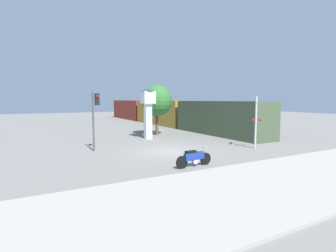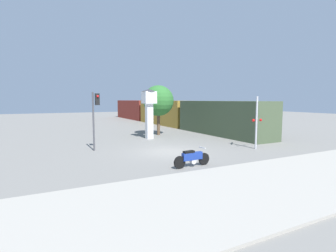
{
  "view_description": "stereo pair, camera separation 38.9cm",
  "coord_description": "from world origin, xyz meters",
  "views": [
    {
      "loc": [
        -8.47,
        -15.41,
        3.52
      ],
      "look_at": [
        0.4,
        0.79,
        1.67
      ],
      "focal_mm": 28.0,
      "sensor_mm": 36.0,
      "label": 1
    },
    {
      "loc": [
        -8.13,
        -15.59,
        3.52
      ],
      "look_at": [
        0.4,
        0.79,
        1.67
      ],
      "focal_mm": 28.0,
      "sensor_mm": 36.0,
      "label": 2
    }
  ],
  "objects": [
    {
      "name": "motorcycle",
      "position": [
        -0.76,
        -4.17,
        0.47
      ],
      "size": [
        2.23,
        0.48,
        0.98
      ],
      "rotation": [
        0.0,
        0.0,
        0.06
      ],
      "color": "black",
      "rests_on": "ground_plane"
    },
    {
      "name": "sidewalk_strip",
      "position": [
        0.0,
        -8.16,
        0.05
      ],
      "size": [
        36.0,
        6.0,
        0.1
      ],
      "color": "#9E998E",
      "rests_on": "ground_plane"
    },
    {
      "name": "traffic_light",
      "position": [
        -4.25,
        2.67,
        2.8
      ],
      "size": [
        0.5,
        0.35,
        4.06
      ],
      "color": "#47474C",
      "rests_on": "ground_plane"
    },
    {
      "name": "street_tree",
      "position": [
        3.06,
        7.99,
        3.42
      ],
      "size": [
        3.05,
        3.05,
        4.95
      ],
      "color": "brown",
      "rests_on": "ground_plane"
    },
    {
      "name": "railroad_crossing_signal",
      "position": [
        6.08,
        -2.0,
        2.06
      ],
      "size": [
        0.9,
        0.82,
        3.77
      ],
      "color": "#B7B7BC",
      "rests_on": "ground_plane"
    },
    {
      "name": "freight_train",
      "position": [
        8.89,
        17.98,
        1.7
      ],
      "size": [
        2.8,
        37.53,
        3.4
      ],
      "color": "#425138",
      "rests_on": "ground_plane"
    },
    {
      "name": "ground_plane",
      "position": [
        0.0,
        0.0,
        0.0
      ],
      "size": [
        120.0,
        120.0,
        0.0
      ],
      "primitive_type": "plane",
      "color": "slate"
    },
    {
      "name": "clock_tower",
      "position": [
        1.25,
        6.11,
        2.98
      ],
      "size": [
        1.3,
        1.3,
        4.47
      ],
      "color": "white",
      "rests_on": "ground_plane"
    }
  ]
}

